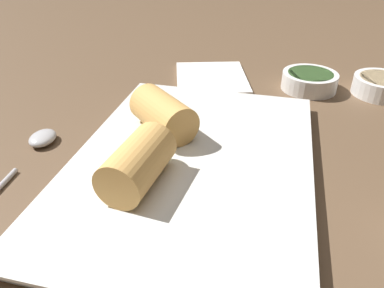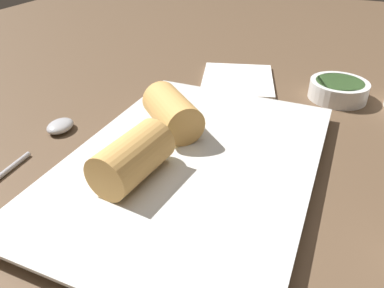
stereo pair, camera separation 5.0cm
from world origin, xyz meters
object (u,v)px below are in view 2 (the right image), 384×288
(serving_plate, at_px, (192,165))
(dipping_bowl_near, at_px, (338,89))
(spoon, at_px, (47,137))
(napkin, at_px, (240,80))

(serving_plate, height_order, dipping_bowl_near, dipping_bowl_near)
(spoon, bearing_deg, napkin, 148.79)
(dipping_bowl_near, height_order, napkin, dipping_bowl_near)
(serving_plate, bearing_deg, dipping_bowl_near, 153.59)
(serving_plate, xyz_separation_m, napkin, (-0.23, -0.02, -0.00))
(napkin, bearing_deg, serving_plate, 5.44)
(serving_plate, bearing_deg, napkin, -174.56)
(dipping_bowl_near, height_order, spoon, dipping_bowl_near)
(dipping_bowl_near, relative_size, spoon, 0.39)
(napkin, bearing_deg, spoon, -31.21)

